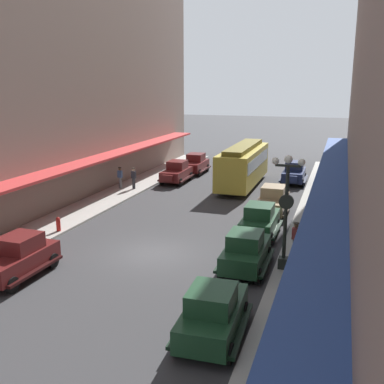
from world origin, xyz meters
name	(u,v)px	position (x,y,z in m)	size (l,w,h in m)	color
ground_plane	(154,254)	(0.00, 0.00, 0.00)	(200.00, 200.00, 0.00)	#38383A
sidewalk_left	(29,236)	(-7.50, 0.00, 0.07)	(3.00, 60.00, 0.15)	#A8A59E
sidewalk_right	(308,271)	(7.50, 0.00, 0.07)	(3.00, 60.00, 0.15)	#A8A59E
parked_car_0	(18,256)	(-4.54, -4.42, 0.94)	(2.17, 4.27, 1.84)	#591919
parked_car_1	(195,163)	(-4.52, 20.49, 0.94)	(2.17, 4.27, 1.84)	#591919
parked_car_2	(273,200)	(4.54, 8.88, 0.94)	(2.16, 4.27, 1.84)	#997F5B
parked_car_3	(177,172)	(-4.77, 16.08, 0.94)	(2.18, 4.27, 1.84)	#591919
parked_car_4	(246,250)	(4.74, -0.46, 0.94)	(2.18, 4.27, 1.84)	#193D23
parked_car_5	(294,172)	(4.84, 18.96, 0.94)	(2.17, 4.27, 1.84)	#19234C
parked_car_6	(213,311)	(4.87, -6.39, 0.94)	(2.29, 4.31, 1.84)	#193D23
parked_car_7	(260,219)	(4.51, 4.43, 0.94)	(2.15, 4.26, 1.84)	#193D23
streetcar	(243,164)	(0.98, 16.35, 1.90)	(2.54, 9.60, 3.46)	gold
lamp_post_with_clock	(286,208)	(6.40, -0.15, 2.99)	(1.42, 0.44, 5.16)	black
fire_hydrant	(58,224)	(-6.35, 1.16, 0.56)	(0.24, 0.24, 0.82)	#B21E19
pedestrian_0	(321,172)	(7.00, 19.22, 1.01)	(0.36, 0.28, 1.67)	#4C4238
pedestrian_1	(120,177)	(-8.06, 12.01, 1.01)	(0.36, 0.28, 1.67)	slate
pedestrian_3	(134,178)	(-6.91, 12.10, 1.01)	(0.36, 0.28, 1.67)	#2D2D33
pedestrian_4	(295,239)	(6.74, 1.55, 1.01)	(0.36, 0.28, 1.67)	#4C4238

